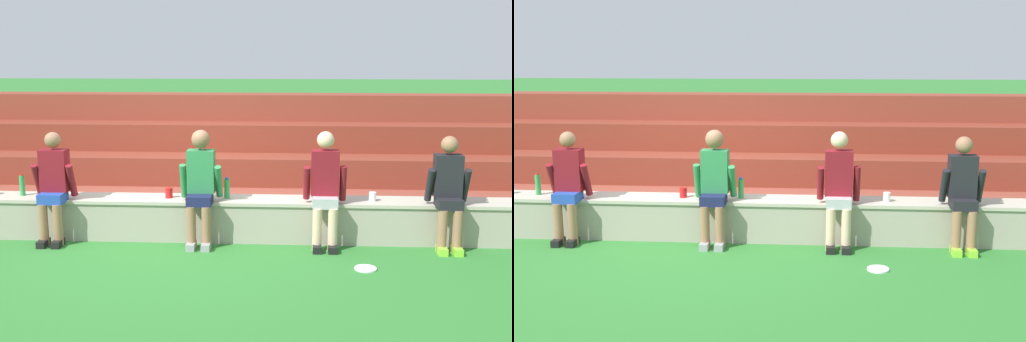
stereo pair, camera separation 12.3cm
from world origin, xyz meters
TOP-DOWN VIEW (x-y plane):
  - ground_plane at (0.00, 0.00)m, footprint 80.00×80.00m
  - stone_seating_wall at (0.00, 0.22)m, footprint 9.49×0.49m
  - brick_bleachers at (0.00, 2.16)m, footprint 11.99×2.28m
  - person_far_left at (-1.51, -0.02)m, footprint 0.50×0.47m
  - person_left_of_center at (0.26, 0.00)m, footprint 0.50×0.53m
  - person_center at (1.72, -0.03)m, footprint 0.50×0.48m
  - person_right_of_center at (3.14, -0.03)m, footprint 0.49×0.48m
  - water_bottle_near_right at (0.55, 0.24)m, footprint 0.07×0.07m
  - water_bottle_mid_right at (-2.00, 0.24)m, footprint 0.06×0.06m
  - plastic_cup_middle at (2.31, 0.19)m, footprint 0.09×0.09m
  - plastic_cup_left_end at (-0.16, 0.22)m, footprint 0.09×0.09m
  - frisbee at (2.13, -0.80)m, footprint 0.24×0.24m

SIDE VIEW (x-z plane):
  - ground_plane at x=0.00m, z-range 0.00..0.00m
  - frisbee at x=2.13m, z-range 0.00..0.02m
  - stone_seating_wall at x=0.00m, z-range 0.02..0.52m
  - plastic_cup_middle at x=2.31m, z-range 0.51..0.62m
  - plastic_cup_left_end at x=-0.16m, z-range 0.51..0.63m
  - brick_bleachers at x=0.00m, z-range -0.20..1.40m
  - water_bottle_near_right at x=0.55m, z-range 0.50..0.76m
  - water_bottle_mid_right at x=-2.00m, z-range 0.50..0.78m
  - person_right_of_center at x=3.14m, z-range 0.04..1.36m
  - person_far_left at x=-1.51m, z-range 0.04..1.37m
  - person_center at x=1.72m, z-range 0.04..1.41m
  - person_left_of_center at x=0.26m, z-range 0.05..1.42m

